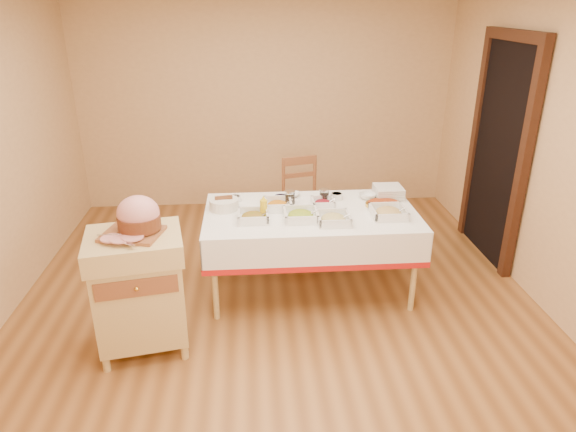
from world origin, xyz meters
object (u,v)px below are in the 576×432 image
object	(u,v)px
dining_table	(310,228)
plate_stack	(388,192)
butcher_cart	(139,286)
preserve_jar_right	(324,196)
mustard_bottle	(264,208)
ham_on_board	(138,218)
dining_chair	(303,201)
bread_basket	(224,204)
preserve_jar_left	(290,198)
brass_platter	(383,204)

from	to	relation	value
dining_table	plate_stack	bearing A→B (deg)	20.69
butcher_cart	preserve_jar_right	size ratio (longest dim) A/B	8.14
mustard_bottle	plate_stack	xyz separation A→B (m)	(1.16, 0.37, -0.03)
dining_table	ham_on_board	xyz separation A→B (m)	(-1.30, -0.72, 0.45)
dining_table	butcher_cart	distance (m)	1.54
dining_chair	plate_stack	size ratio (longest dim) A/B	3.72
dining_chair	ham_on_board	world-z (taller)	ham_on_board
bread_basket	plate_stack	size ratio (longest dim) A/B	1.03
dining_chair	plate_stack	xyz separation A→B (m)	(0.70, -0.71, 0.34)
plate_stack	ham_on_board	bearing A→B (deg)	-153.79
preserve_jar_left	plate_stack	size ratio (longest dim) A/B	0.49
butcher_cart	mustard_bottle	world-z (taller)	mustard_bottle
butcher_cart	brass_platter	world-z (taller)	butcher_cart
butcher_cart	dining_chair	bearing A→B (deg)	51.66
dining_chair	preserve_jar_right	size ratio (longest dim) A/B	8.06
dining_chair	brass_platter	xyz separation A→B (m)	(0.61, -0.91, 0.30)
ham_on_board	preserve_jar_left	bearing A→B (deg)	39.22
ham_on_board	preserve_jar_right	size ratio (longest dim) A/B	3.63
dining_table	dining_chair	xyz separation A→B (m)	(0.04, 0.99, -0.12)
preserve_jar_left	brass_platter	world-z (taller)	preserve_jar_left
bread_basket	plate_stack	bearing A→B (deg)	6.56
butcher_cart	preserve_jar_left	bearing A→B (deg)	39.18
bread_basket	mustard_bottle	bearing A→B (deg)	-30.78
dining_table	dining_chair	size ratio (longest dim) A/B	1.97
plate_stack	brass_platter	world-z (taller)	plate_stack
butcher_cart	preserve_jar_right	world-z (taller)	butcher_cart
dining_chair	preserve_jar_left	xyz separation A→B (m)	(-0.21, -0.79, 0.34)
preserve_jar_left	bread_basket	xyz separation A→B (m)	(-0.58, -0.09, -0.01)
dining_table	ham_on_board	distance (m)	1.55
dining_chair	preserve_jar_left	world-z (taller)	dining_chair
dining_chair	bread_basket	size ratio (longest dim) A/B	3.63
preserve_jar_left	preserve_jar_right	xyz separation A→B (m)	(0.31, 0.04, -0.00)
preserve_jar_right	brass_platter	xyz separation A→B (m)	(0.50, -0.16, -0.03)
dining_table	bread_basket	xyz separation A→B (m)	(-0.74, 0.11, 0.21)
butcher_cart	preserve_jar_left	world-z (taller)	butcher_cart
butcher_cart	bread_basket	size ratio (longest dim) A/B	3.67
ham_on_board	brass_platter	world-z (taller)	ham_on_board
ham_on_board	bread_basket	world-z (taller)	ham_on_board
dining_table	butcher_cart	world-z (taller)	butcher_cart
dining_table	brass_platter	xyz separation A→B (m)	(0.65, 0.08, 0.18)
bread_basket	brass_platter	bearing A→B (deg)	-1.21
preserve_jar_right	bread_basket	bearing A→B (deg)	-171.97
plate_stack	dining_table	bearing A→B (deg)	-159.31
ham_on_board	mustard_bottle	bearing A→B (deg)	35.48
butcher_cart	ham_on_board	world-z (taller)	ham_on_board
mustard_bottle	plate_stack	distance (m)	1.22
bread_basket	brass_platter	size ratio (longest dim) A/B	0.81
brass_platter	dining_chair	bearing A→B (deg)	123.75
plate_stack	brass_platter	bearing A→B (deg)	-115.85
mustard_bottle	brass_platter	bearing A→B (deg)	9.22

